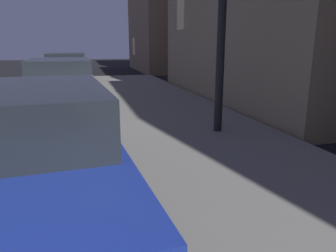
% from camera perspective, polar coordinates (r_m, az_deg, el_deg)
% --- Properties ---
extents(car_blue, '(2.16, 4.61, 1.43)m').
position_cam_1_polar(car_blue, '(3.74, -22.75, -4.58)').
color(car_blue, navy).
rests_on(car_blue, ground).
extents(car_white, '(2.16, 4.48, 1.43)m').
position_cam_1_polar(car_white, '(9.76, -18.50, 7.08)').
color(car_white, silver).
rests_on(car_white, ground).
extents(car_black, '(2.17, 4.61, 1.43)m').
position_cam_1_polar(car_black, '(15.64, -17.52, 9.67)').
color(car_black, black).
rests_on(car_black, ground).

